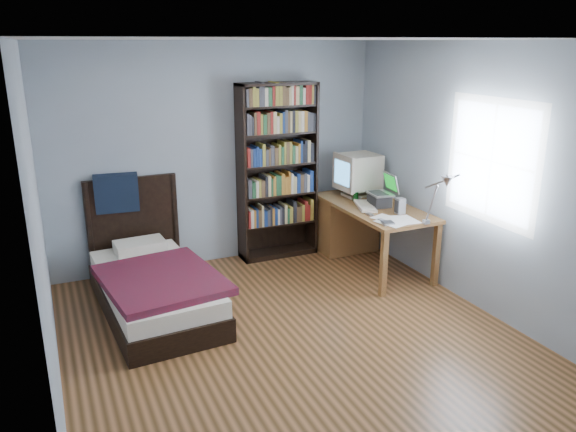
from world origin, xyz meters
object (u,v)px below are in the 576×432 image
(bookshelf, at_px, (278,172))
(keyboard, at_px, (365,206))
(bed, at_px, (152,282))
(laptop, at_px, (381,197))
(desk_lamp, at_px, (444,186))
(speaker, at_px, (400,206))
(crt_monitor, at_px, (358,172))
(soda_can, at_px, (356,196))
(desk, at_px, (353,221))

(bookshelf, bearing_deg, keyboard, -48.73)
(bookshelf, relative_size, bed, 1.01)
(laptop, relative_size, desk_lamp, 0.60)
(keyboard, bearing_deg, speaker, -40.03)
(desk_lamp, xyz_separation_m, keyboard, (-0.14, 1.11, -0.47))
(laptop, height_order, desk_lamp, desk_lamp)
(crt_monitor, height_order, speaker, crt_monitor)
(speaker, relative_size, bed, 0.08)
(laptop, xyz_separation_m, soda_can, (-0.15, 0.29, -0.05))
(crt_monitor, distance_m, bookshelf, 0.94)
(speaker, distance_m, bookshelf, 1.50)
(desk, height_order, laptop, laptop)
(laptop, height_order, speaker, laptop)
(desk, relative_size, bed, 0.77)
(laptop, height_order, bed, bed)
(desk, bearing_deg, soda_can, -115.88)
(bed, bearing_deg, speaker, -8.06)
(speaker, height_order, soda_can, speaker)
(desk, xyz_separation_m, bed, (-2.50, -0.45, -0.15))
(crt_monitor, xyz_separation_m, bed, (-2.54, -0.44, -0.76))
(speaker, bearing_deg, desk, 96.19)
(crt_monitor, height_order, desk_lamp, desk_lamp)
(speaker, bearing_deg, crt_monitor, 93.76)
(bookshelf, height_order, bed, bookshelf)
(laptop, distance_m, keyboard, 0.21)
(laptop, bearing_deg, crt_monitor, 92.91)
(desk_lamp, distance_m, bed, 2.91)
(desk, distance_m, laptop, 0.64)
(desk_lamp, bearing_deg, bed, 155.94)
(desk, relative_size, speaker, 9.19)
(desk_lamp, relative_size, bookshelf, 0.29)
(desk_lamp, xyz_separation_m, bookshelf, (-0.85, 1.91, -0.19))
(desk_lamp, relative_size, speaker, 3.55)
(desk, distance_m, crt_monitor, 0.60)
(desk, xyz_separation_m, laptop, (0.06, -0.48, 0.42))
(bookshelf, bearing_deg, laptop, -42.69)
(keyboard, bearing_deg, laptop, 13.14)
(speaker, relative_size, bookshelf, 0.08)
(keyboard, xyz_separation_m, bed, (-2.37, 0.01, -0.48))
(desk_lamp, distance_m, bookshelf, 2.10)
(laptop, xyz_separation_m, speaker, (0.02, -0.33, -0.02))
(desk, relative_size, keyboard, 3.53)
(crt_monitor, xyz_separation_m, desk_lamp, (-0.03, -1.56, 0.20))
(soda_can, height_order, bed, bed)
(crt_monitor, bearing_deg, laptop, -87.09)
(desk, height_order, desk_lamp, desk_lamp)
(laptop, relative_size, speaker, 2.14)
(desk_lamp, relative_size, keyboard, 1.36)
(soda_can, bearing_deg, keyboard, -97.34)
(bookshelf, bearing_deg, speaker, -51.56)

